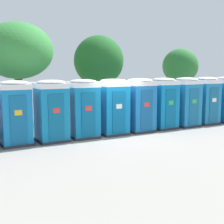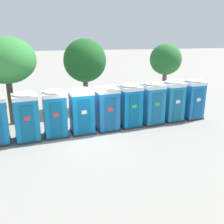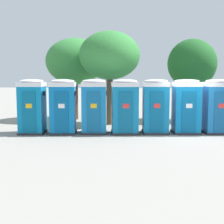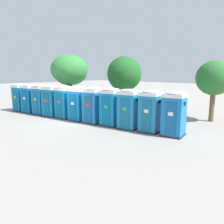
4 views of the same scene
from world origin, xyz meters
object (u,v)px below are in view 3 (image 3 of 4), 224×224
object	(u,v)px
portapotty_2	(94,106)
street_tree_1	(75,62)
portapotty_0	(32,106)
portapotty_1	(63,106)
portapotty_4	(155,106)
portapotty_5	(186,106)
street_tree_3	(110,56)
portapotty_6	(217,106)
portapotty_3	(125,106)
street_tree_2	(192,64)

from	to	relation	value
portapotty_2	street_tree_1	bearing A→B (deg)	114.46
portapotty_0	street_tree_1	xyz separation A→B (m)	(0.72, 5.14, 2.31)
portapotty_1	portapotty_4	world-z (taller)	same
portapotty_5	street_tree_3	distance (m)	5.18
portapotty_2	portapotty_6	distance (m)	5.77
portapotty_4	street_tree_1	world-z (taller)	street_tree_1
portapotty_1	portapotty_3	world-z (taller)	same
portapotty_3	street_tree_2	size ratio (longest dim) A/B	0.52
portapotty_4	street_tree_1	distance (m)	6.95
portapotty_0	portapotty_6	bearing A→B (deg)	8.54
portapotty_1	portapotty_5	size ratio (longest dim) A/B	1.00
portapotty_0	portapotty_3	xyz separation A→B (m)	(4.29, 0.60, -0.00)
portapotty_2	street_tree_2	world-z (taller)	street_tree_2
portapotty_3	street_tree_1	bearing A→B (deg)	128.17
portapotty_1	street_tree_2	world-z (taller)	street_tree_2
portapotty_6	street_tree_2	world-z (taller)	street_tree_2
street_tree_2	portapotty_5	bearing A→B (deg)	-98.59
portapotty_1	portapotty_4	size ratio (longest dim) A/B	1.00
portapotty_4	street_tree_3	size ratio (longest dim) A/B	0.49
portapotty_5	portapotty_0	bearing A→B (deg)	-171.36
portapotty_4	street_tree_1	size ratio (longest dim) A/B	0.51
portapotty_6	street_tree_3	bearing A→B (deg)	159.85
portapotty_5	portapotty_1	bearing A→B (deg)	-170.95
portapotty_5	street_tree_3	bearing A→B (deg)	151.21
portapotty_1	portapotty_2	bearing A→B (deg)	10.93
portapotty_0	portapotty_2	xyz separation A→B (m)	(2.85, 0.45, -0.00)
portapotty_5	street_tree_1	distance (m)	7.93
portapotty_4	street_tree_2	bearing A→B (deg)	65.83
portapotty_6	street_tree_1	distance (m)	9.03
portapotty_3	portapotty_1	bearing A→B (deg)	-171.61
street_tree_3	portapotty_5	bearing A→B (deg)	-28.79
portapotty_1	street_tree_3	size ratio (longest dim) A/B	0.49
portapotty_2	portapotty_4	bearing A→B (deg)	8.50
portapotty_0	portapotty_1	world-z (taller)	same
street_tree_2	street_tree_3	world-z (taller)	street_tree_3
portapotty_6	portapotty_0	bearing A→B (deg)	-171.46
portapotty_2	street_tree_1	world-z (taller)	street_tree_1
portapotty_1	portapotty_4	xyz separation A→B (m)	(4.27, 0.70, -0.00)
portapotty_4	portapotty_5	size ratio (longest dim) A/B	1.00
portapotty_1	street_tree_2	size ratio (longest dim) A/B	0.52
portapotty_0	portapotty_4	world-z (taller)	same
street_tree_1	street_tree_2	xyz separation A→B (m)	(7.09, 0.43, -0.18)
portapotty_6	street_tree_3	world-z (taller)	street_tree_3
portapotty_2	portapotty_3	distance (m)	1.44
portapotty_4	portapotty_5	world-z (taller)	same
portapotty_5	portapotty_6	world-z (taller)	same
portapotty_2	street_tree_3	size ratio (longest dim) A/B	0.49
portapotty_4	portapotty_1	bearing A→B (deg)	-170.69
portapotty_5	street_tree_2	bearing A→B (deg)	81.41
portapotty_2	street_tree_2	distance (m)	7.43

